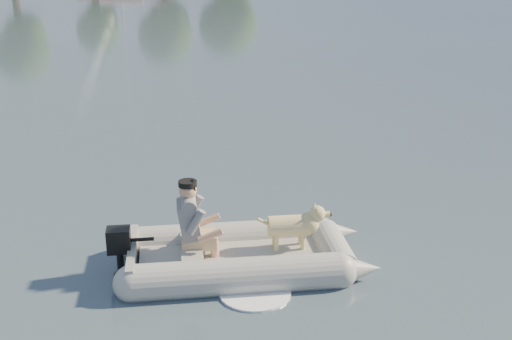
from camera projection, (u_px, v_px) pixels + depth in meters
water at (317, 272)px, 8.16m from camera, size 160.00×160.00×0.00m
dinghy at (243, 228)px, 8.11m from camera, size 5.47×4.86×1.30m
man at (190, 217)px, 8.01m from camera, size 0.83×0.77×1.00m
dog at (289, 229)px, 8.24m from camera, size 0.92×0.58×0.58m
outboard_motor at (120, 254)px, 8.01m from camera, size 0.45×0.38×0.73m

